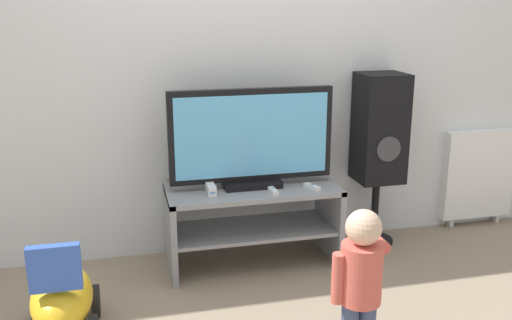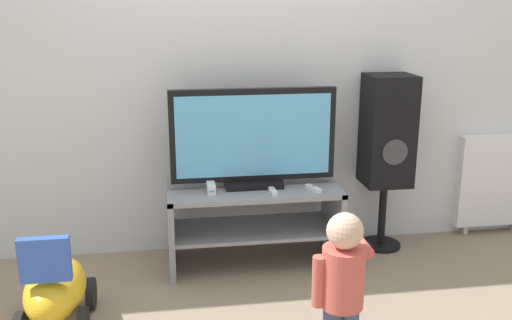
% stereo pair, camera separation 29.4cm
% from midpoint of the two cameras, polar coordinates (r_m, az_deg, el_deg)
% --- Properties ---
extents(ground_plane, '(16.00, 16.00, 0.00)m').
position_cam_midpoint_polar(ground_plane, '(3.49, 2.81, -11.86)').
color(ground_plane, gray).
extents(wall_back, '(10.00, 0.06, 2.60)m').
position_cam_midpoint_polar(wall_back, '(3.65, 1.38, 10.75)').
color(wall_back, silver).
rests_on(wall_back, ground_plane).
extents(tv_stand, '(1.06, 0.47, 0.51)m').
position_cam_midpoint_polar(tv_stand, '(3.56, 2.15, -5.39)').
color(tv_stand, gray).
rests_on(tv_stand, ground_plane).
extents(television, '(1.01, 0.20, 0.61)m').
position_cam_midpoint_polar(television, '(3.44, 2.16, 2.08)').
color(television, black).
rests_on(television, tv_stand).
extents(game_console, '(0.05, 0.16, 0.05)m').
position_cam_midpoint_polar(game_console, '(3.41, -2.08, -2.78)').
color(game_console, white).
rests_on(game_console, tv_stand).
extents(remote_primary, '(0.08, 0.13, 0.03)m').
position_cam_midpoint_polar(remote_primary, '(3.48, 8.18, -2.86)').
color(remote_primary, white).
rests_on(remote_primary, tv_stand).
extents(remote_secondary, '(0.04, 0.13, 0.03)m').
position_cam_midpoint_polar(remote_secondary, '(3.41, 4.14, -3.11)').
color(remote_secondary, white).
rests_on(remote_secondary, tv_stand).
extents(child, '(0.28, 0.43, 0.74)m').
position_cam_midpoint_polar(child, '(2.61, 11.94, -11.49)').
color(child, '#3F4C72').
rests_on(child, ground_plane).
extents(speaker_tower, '(0.30, 0.29, 1.16)m').
position_cam_midpoint_polar(speaker_tower, '(3.81, 15.18, 2.43)').
color(speaker_tower, black).
rests_on(speaker_tower, ground_plane).
extents(ride_on_toy, '(0.33, 0.56, 0.55)m').
position_cam_midpoint_polar(ride_on_toy, '(3.07, -16.82, -12.32)').
color(ride_on_toy, gold).
rests_on(ride_on_toy, ground_plane).
extents(radiator, '(0.55, 0.08, 0.71)m').
position_cam_midpoint_polar(radiator, '(4.42, 24.56, -1.93)').
color(radiator, white).
rests_on(radiator, ground_plane).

